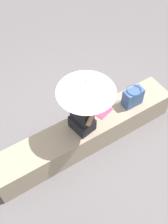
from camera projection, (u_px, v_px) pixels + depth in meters
ground_plane at (86, 142)px, 4.64m from camera, size 14.00×14.00×0.00m
stone_bench at (86, 133)px, 4.45m from camera, size 3.13×0.53×0.49m
person_seated at (82, 112)px, 3.92m from camera, size 0.33×0.50×0.90m
parasol at (86, 87)px, 3.43m from camera, size 0.79×0.79×1.09m
handbag_black at (133, 97)px, 4.39m from camera, size 0.32×0.23×0.33m
magazine at (103, 111)px, 4.42m from camera, size 0.33×0.27×0.01m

